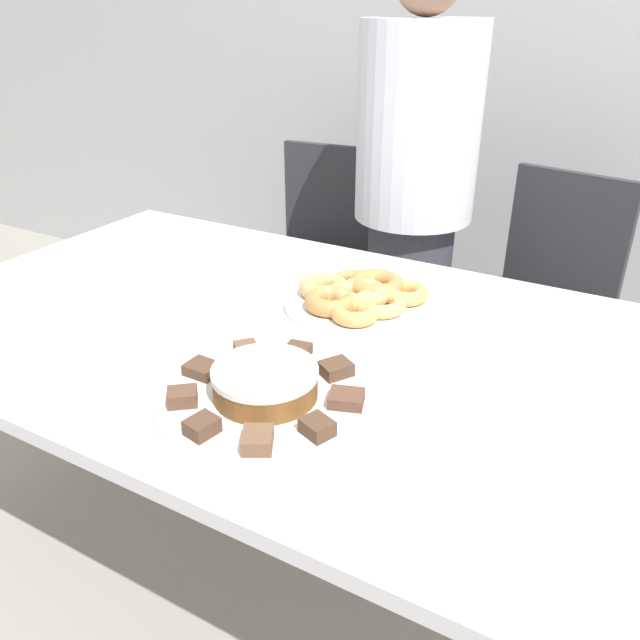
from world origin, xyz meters
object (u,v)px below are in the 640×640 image
(person_standing, at_px, (413,202))
(napkin, at_px, (88,275))
(office_chair_right, at_px, (535,321))
(plate_donuts, at_px, (361,304))
(office_chair_left, at_px, (315,273))
(frosted_cake, at_px, (265,382))
(plate_cake, at_px, (266,398))

(person_standing, xyz_separation_m, napkin, (-0.52, -0.90, -0.04))
(office_chair_right, bearing_deg, plate_donuts, -95.45)
(office_chair_left, height_order, plate_donuts, office_chair_left)
(napkin, bearing_deg, frosted_cake, -19.03)
(office_chair_right, relative_size, napkin, 8.30)
(plate_cake, relative_size, frosted_cake, 2.08)
(frosted_cake, bearing_deg, office_chair_left, 116.23)
(person_standing, relative_size, napkin, 14.15)
(person_standing, bearing_deg, office_chair_left, 168.86)
(office_chair_left, xyz_separation_m, plate_cake, (0.60, -1.22, 0.33))
(frosted_cake, bearing_deg, plate_donuts, 93.30)
(office_chair_left, relative_size, frosted_cake, 4.88)
(office_chair_left, bearing_deg, frosted_cake, -67.58)
(plate_donuts, relative_size, napkin, 3.25)
(office_chair_left, height_order, frosted_cake, office_chair_left)
(person_standing, relative_size, plate_cake, 4.00)
(office_chair_right, height_order, plate_cake, office_chair_right)
(person_standing, bearing_deg, frosted_cake, -80.82)
(office_chair_right, bearing_deg, napkin, -120.96)
(person_standing, xyz_separation_m, plate_donuts, (0.16, -0.71, -0.04))
(frosted_cake, bearing_deg, plate_cake, 180.00)
(plate_cake, height_order, plate_donuts, same)
(office_chair_left, distance_m, frosted_cake, 1.41)
(office_chair_left, height_order, office_chair_right, same)
(plate_donuts, bearing_deg, person_standing, 102.61)
(person_standing, bearing_deg, plate_donuts, -77.39)
(plate_cake, xyz_separation_m, frosted_cake, (0.00, 0.00, 0.03))
(office_chair_right, xyz_separation_m, frosted_cake, (-0.24, -1.22, 0.36))
(plate_cake, bearing_deg, plate_donuts, 93.30)
(office_chair_left, bearing_deg, office_chair_right, -3.91)
(person_standing, relative_size, office_chair_left, 1.71)
(person_standing, bearing_deg, plate_cake, -80.82)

